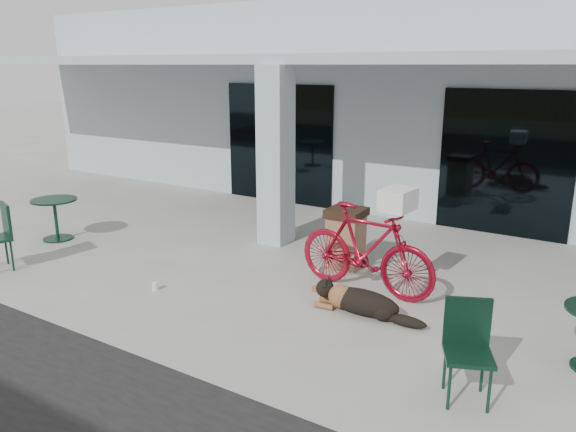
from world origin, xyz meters
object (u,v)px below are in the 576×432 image
Objects in this scene: dog at (362,300)px; cafe_table_near at (56,219)px; trash_receptacle at (346,238)px; bicycle at (366,249)px; cafe_chair_far_a at (468,354)px.

cafe_table_near is (-6.13, -0.06, 0.19)m from dog.
bicycle is at bearing -47.77° from trash_receptacle.
dog is 1.19× the size of cafe_chair_far_a.
bicycle reaches higher than cafe_chair_far_a.
cafe_table_near is 0.85× the size of trash_receptacle.
bicycle is 1.03m from trash_receptacle.
trash_receptacle is at bearing 110.59° from cafe_chair_far_a.
cafe_table_near is 0.83× the size of cafe_chair_far_a.
bicycle is 2.58× the size of cafe_table_near.
dog is 2.08m from cafe_chair_far_a.
bicycle is at bearing 7.74° from cafe_table_near.
cafe_chair_far_a reaches higher than dog.
cafe_table_near is at bearing 147.75° from cafe_chair_far_a.
bicycle is 2.14× the size of cafe_chair_far_a.
bicycle is 2.77m from cafe_chair_far_a.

